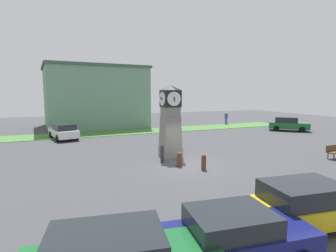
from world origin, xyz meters
name	(u,v)px	position (x,y,z in m)	size (l,w,h in m)	color
ground_plane	(187,165)	(0.00, 0.00, 0.00)	(80.37, 80.37, 0.00)	#424247
clock_tower	(170,122)	(-0.08, 2.41, 2.39)	(1.58, 1.55, 4.92)	gray
bollard_near_tower	(162,154)	(-1.17, 1.17, 0.58)	(0.24, 0.24, 1.13)	#333338
bollard_mid_row	(179,159)	(-0.56, -0.07, 0.45)	(0.31, 0.31, 0.89)	brown
bollard_far_row	(204,162)	(0.43, -1.26, 0.47)	(0.28, 0.28, 0.92)	brown
car_near_tower	(237,235)	(-2.97, -8.77, 0.74)	(4.00, 2.23, 1.43)	navy
car_by_building	(309,204)	(0.37, -8.14, 0.77)	(4.68, 2.38, 1.51)	gold
car_far_lot	(288,124)	(17.48, 8.65, 0.81)	(4.37, 4.25, 1.61)	#19602D
car_silver_hatch	(64,131)	(-6.79, 12.70, 0.76)	(2.76, 4.50, 1.50)	silver
bench	(336,151)	(10.10, -2.32, 0.52)	(1.61, 0.56, 0.90)	brown
pedestrian_near_bench	(226,117)	(14.39, 16.49, 1.00)	(0.43, 0.46, 1.74)	#264CA5
pedestrian_crossing_lot	(179,126)	(4.39, 10.63, 0.99)	(0.43, 0.46, 1.73)	#338C4C
warehouse_blue_far	(94,97)	(-2.71, 21.80, 3.88)	(12.95, 11.34, 7.74)	gray
grass_verge_far	(98,134)	(-3.30, 14.73, 0.02)	(48.22, 4.03, 0.04)	#477A38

